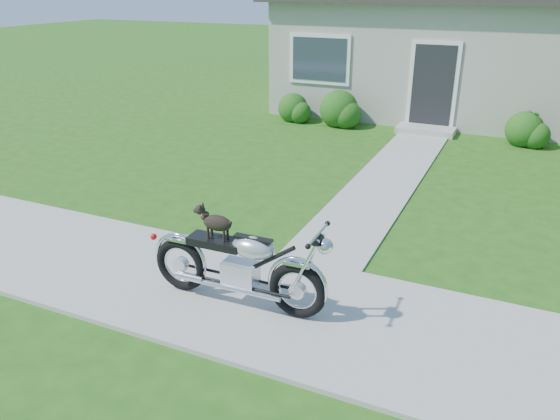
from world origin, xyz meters
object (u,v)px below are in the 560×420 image
object	(u,v)px
potted_plant_left	(337,112)
motorcycle_with_dog	(239,264)
potted_plant_right	(533,128)
house	(512,34)

from	to	relation	value
potted_plant_left	motorcycle_with_dog	size ratio (longest dim) A/B	0.31
potted_plant_right	motorcycle_with_dog	xyz separation A→B (m)	(-2.88, -8.75, 0.14)
potted_plant_left	motorcycle_with_dog	xyz separation A→B (m)	(1.85, -8.75, 0.21)
house	potted_plant_left	world-z (taller)	house
potted_plant_right	motorcycle_with_dog	distance (m)	9.21
house	motorcycle_with_dog	size ratio (longest dim) A/B	5.67
house	potted_plant_left	xyz separation A→B (m)	(-3.81, -3.44, -1.82)
house	motorcycle_with_dog	bearing A→B (deg)	-99.15
house	potted_plant_left	distance (m)	5.45
potted_plant_left	motorcycle_with_dog	bearing A→B (deg)	-78.06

